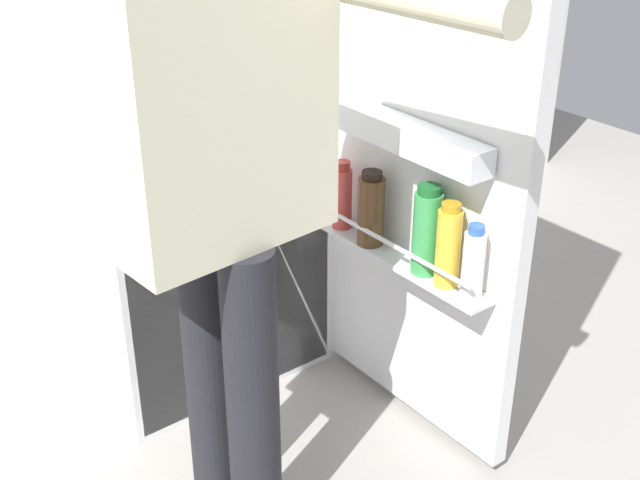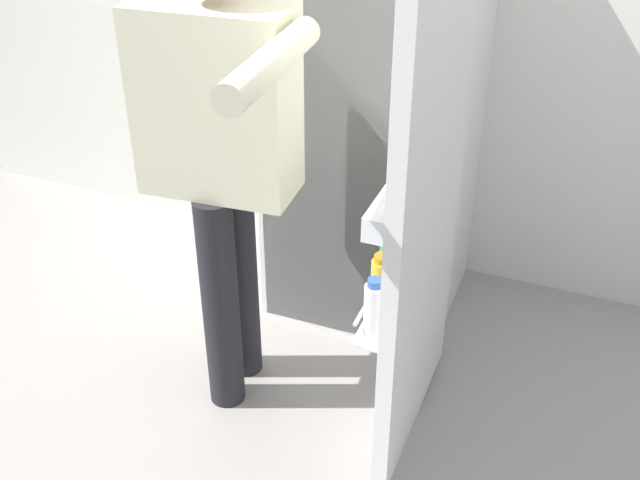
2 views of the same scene
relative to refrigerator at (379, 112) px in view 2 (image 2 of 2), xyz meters
The scene contains 3 objects.
ground_plane 0.97m from the refrigerator, 93.08° to the right, with size 5.83×5.83×0.00m, color gray.
refrigerator is the anchor object (origin of this frame).
person 0.71m from the refrigerator, 113.51° to the right, with size 0.57×0.74×1.57m.
Camera 2 is at (0.78, -1.94, 1.88)m, focal length 43.16 mm.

